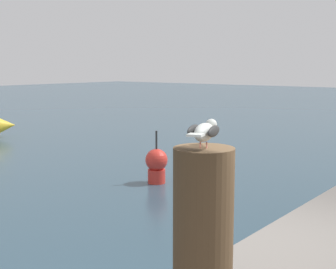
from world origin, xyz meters
name	(u,v)px	position (x,y,z in m)	size (l,w,h in m)	color
mooring_post	(203,234)	(-1.20, -0.41, 1.99)	(0.34, 0.34, 0.99)	#4C3823
seagull	(205,131)	(-1.19, -0.41, 2.57)	(0.39, 0.19, 0.14)	#C66E60
channel_buoy	(157,164)	(5.56, 5.54, 0.48)	(0.56, 0.56, 1.33)	red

